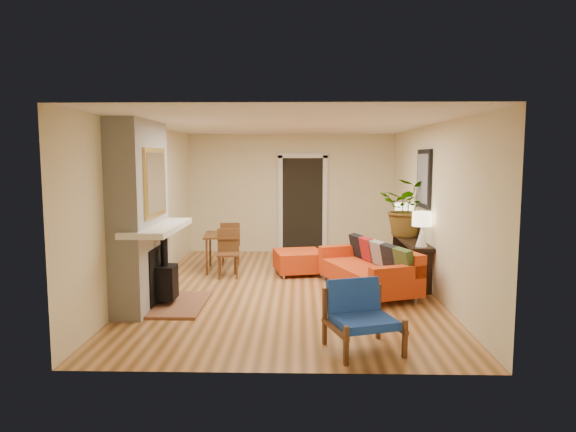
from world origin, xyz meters
name	(u,v)px	position (x,y,z in m)	size (l,w,h in m)	color
room_shell	(320,199)	(0.60, 2.63, 1.24)	(6.50, 6.50, 6.50)	tan
fireplace	(143,219)	(-2.00, -1.00, 1.24)	(1.09, 1.68, 2.60)	white
sofa	(371,268)	(1.33, -0.03, 0.34)	(1.50, 2.16, 0.78)	silver
ottoman	(299,261)	(0.17, 1.07, 0.24)	(0.97, 0.97, 0.41)	silver
blue_chair	(360,312)	(0.85, -2.55, 0.40)	(0.89, 0.88, 0.74)	brown
dining_table	(226,241)	(-1.19, 1.34, 0.55)	(0.75, 1.58, 0.84)	brown
console_table	(411,248)	(2.07, 0.54, 0.58)	(0.34, 1.85, 0.72)	black
lamp_near	(422,225)	(2.07, -0.19, 1.06)	(0.30, 0.30, 0.54)	white
lamp_far	(403,214)	(2.07, 1.28, 1.06)	(0.30, 0.30, 0.54)	white
houseplant	(408,208)	(2.06, 0.84, 1.23)	(0.90, 0.78, 1.00)	#1E5919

